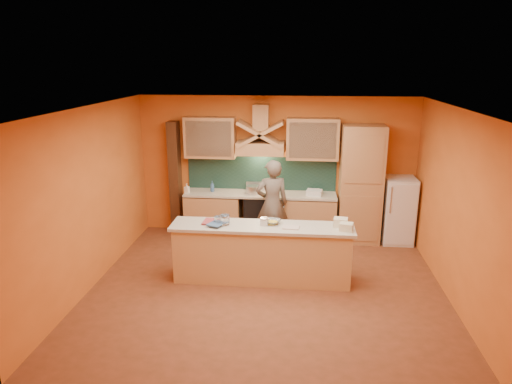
# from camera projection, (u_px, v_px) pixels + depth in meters

# --- Properties ---
(floor) EXTENTS (5.50, 5.00, 0.01)m
(floor) POSITION_uv_depth(u_px,v_px,m) (267.00, 289.00, 7.17)
(floor) COLOR brown
(floor) RESTS_ON ground
(ceiling) EXTENTS (5.50, 5.00, 0.01)m
(ceiling) POSITION_uv_depth(u_px,v_px,m) (268.00, 109.00, 6.39)
(ceiling) COLOR white
(ceiling) RESTS_ON wall_back
(wall_back) EXTENTS (5.50, 0.02, 2.80)m
(wall_back) POSITION_uv_depth(u_px,v_px,m) (276.00, 167.00, 9.17)
(wall_back) COLOR orange
(wall_back) RESTS_ON floor
(wall_front) EXTENTS (5.50, 0.02, 2.80)m
(wall_front) POSITION_uv_depth(u_px,v_px,m) (248.00, 282.00, 4.39)
(wall_front) COLOR orange
(wall_front) RESTS_ON floor
(wall_left) EXTENTS (0.02, 5.00, 2.80)m
(wall_left) POSITION_uv_depth(u_px,v_px,m) (90.00, 199.00, 7.04)
(wall_left) COLOR orange
(wall_left) RESTS_ON floor
(wall_right) EXTENTS (0.02, 5.00, 2.80)m
(wall_right) POSITION_uv_depth(u_px,v_px,m) (458.00, 210.00, 6.52)
(wall_right) COLOR orange
(wall_right) RESTS_ON floor
(base_cabinet_left) EXTENTS (1.10, 0.60, 0.86)m
(base_cabinet_left) POSITION_uv_depth(u_px,v_px,m) (214.00, 215.00, 9.27)
(base_cabinet_left) COLOR tan
(base_cabinet_left) RESTS_ON floor
(base_cabinet_right) EXTENTS (1.10, 0.60, 0.86)m
(base_cabinet_right) POSITION_uv_depth(u_px,v_px,m) (307.00, 218.00, 9.09)
(base_cabinet_right) COLOR tan
(base_cabinet_right) RESTS_ON floor
(counter_top) EXTENTS (3.00, 0.62, 0.04)m
(counter_top) POSITION_uv_depth(u_px,v_px,m) (260.00, 194.00, 9.05)
(counter_top) COLOR beige
(counter_top) RESTS_ON base_cabinet_left
(stove) EXTENTS (0.60, 0.58, 0.90)m
(stove) POSITION_uv_depth(u_px,v_px,m) (260.00, 215.00, 9.18)
(stove) COLOR black
(stove) RESTS_ON floor
(backsplash) EXTENTS (3.00, 0.03, 0.70)m
(backsplash) POSITION_uv_depth(u_px,v_px,m) (261.00, 174.00, 9.23)
(backsplash) COLOR #17332D
(backsplash) RESTS_ON wall_back
(range_hood) EXTENTS (0.92, 0.50, 0.24)m
(range_hood) POSITION_uv_depth(u_px,v_px,m) (260.00, 148.00, 8.84)
(range_hood) COLOR tan
(range_hood) RESTS_ON wall_back
(hood_chimney) EXTENTS (0.30, 0.30, 0.50)m
(hood_chimney) POSITION_uv_depth(u_px,v_px,m) (261.00, 117.00, 8.78)
(hood_chimney) COLOR tan
(hood_chimney) RESTS_ON wall_back
(upper_cabinet_left) EXTENTS (1.00, 0.35, 0.80)m
(upper_cabinet_left) POSITION_uv_depth(u_px,v_px,m) (210.00, 137.00, 8.96)
(upper_cabinet_left) COLOR tan
(upper_cabinet_left) RESTS_ON wall_back
(upper_cabinet_right) EXTENTS (1.00, 0.35, 0.80)m
(upper_cabinet_right) POSITION_uv_depth(u_px,v_px,m) (312.00, 139.00, 8.77)
(upper_cabinet_right) COLOR tan
(upper_cabinet_right) RESTS_ON wall_back
(pantry_column) EXTENTS (0.80, 0.60, 2.30)m
(pantry_column) POSITION_uv_depth(u_px,v_px,m) (361.00, 184.00, 8.80)
(pantry_column) COLOR tan
(pantry_column) RESTS_ON floor
(fridge) EXTENTS (0.58, 0.60, 1.30)m
(fridge) POSITION_uv_depth(u_px,v_px,m) (398.00, 210.00, 8.87)
(fridge) COLOR white
(fridge) RESTS_ON floor
(trim_column_left) EXTENTS (0.20, 0.30, 2.30)m
(trim_column_left) POSITION_uv_depth(u_px,v_px,m) (175.00, 178.00, 9.29)
(trim_column_left) COLOR #472816
(trim_column_left) RESTS_ON floor
(island_body) EXTENTS (2.80, 0.55, 0.88)m
(island_body) POSITION_uv_depth(u_px,v_px,m) (262.00, 255.00, 7.34)
(island_body) COLOR #E2B274
(island_body) RESTS_ON floor
(island_top) EXTENTS (2.90, 0.62, 0.05)m
(island_top) POSITION_uv_depth(u_px,v_px,m) (262.00, 227.00, 7.21)
(island_top) COLOR beige
(island_top) RESTS_ON island_body
(person) EXTENTS (0.71, 0.56, 1.70)m
(person) POSITION_uv_depth(u_px,v_px,m) (272.00, 204.00, 8.59)
(person) COLOR #70665B
(person) RESTS_ON floor
(pot_large) EXTENTS (0.29, 0.29, 0.16)m
(pot_large) POSITION_uv_depth(u_px,v_px,m) (252.00, 191.00, 9.01)
(pot_large) COLOR silver
(pot_large) RESTS_ON stove
(pot_small) EXTENTS (0.22, 0.22, 0.16)m
(pot_small) POSITION_uv_depth(u_px,v_px,m) (273.00, 190.00, 9.06)
(pot_small) COLOR #B9BAC1
(pot_small) RESTS_ON stove
(soap_bottle_a) EXTENTS (0.10, 0.10, 0.19)m
(soap_bottle_a) POSITION_uv_depth(u_px,v_px,m) (187.00, 188.00, 9.04)
(soap_bottle_a) COLOR white
(soap_bottle_a) RESTS_ON counter_top
(soap_bottle_b) EXTENTS (0.10, 0.10, 0.22)m
(soap_bottle_b) POSITION_uv_depth(u_px,v_px,m) (212.00, 186.00, 9.12)
(soap_bottle_b) COLOR #355C93
(soap_bottle_b) RESTS_ON counter_top
(bowl_back) EXTENTS (0.28, 0.28, 0.08)m
(bowl_back) POSITION_uv_depth(u_px,v_px,m) (316.00, 192.00, 8.98)
(bowl_back) COLOR white
(bowl_back) RESTS_ON counter_top
(dish_rack) EXTENTS (0.33, 0.28, 0.10)m
(dish_rack) POSITION_uv_depth(u_px,v_px,m) (314.00, 193.00, 8.90)
(dish_rack) COLOR white
(dish_rack) RESTS_ON counter_top
(book_lower) EXTENTS (0.24, 0.31, 0.03)m
(book_lower) POSITION_uv_depth(u_px,v_px,m) (203.00, 221.00, 7.35)
(book_lower) COLOR #A63B3E
(book_lower) RESTS_ON island_top
(book_upper) EXTENTS (0.33, 0.37, 0.02)m
(book_upper) POSITION_uv_depth(u_px,v_px,m) (211.00, 222.00, 7.25)
(book_upper) COLOR #3F5F8A
(book_upper) RESTS_ON island_top
(jar_large) EXTENTS (0.18, 0.18, 0.16)m
(jar_large) POSITION_uv_depth(u_px,v_px,m) (225.00, 220.00, 7.21)
(jar_large) COLOR white
(jar_large) RESTS_ON island_top
(jar_small) EXTENTS (0.17, 0.17, 0.13)m
(jar_small) POSITION_uv_depth(u_px,v_px,m) (218.00, 220.00, 7.24)
(jar_small) COLOR white
(jar_small) RESTS_ON island_top
(kitchen_scale) EXTENTS (0.13, 0.13, 0.10)m
(kitchen_scale) POSITION_uv_depth(u_px,v_px,m) (264.00, 222.00, 7.22)
(kitchen_scale) COLOR silver
(kitchen_scale) RESTS_ON island_top
(mixing_bowl) EXTENTS (0.34, 0.34, 0.07)m
(mixing_bowl) POSITION_uv_depth(u_px,v_px,m) (272.00, 222.00, 7.27)
(mixing_bowl) COLOR white
(mixing_bowl) RESTS_ON island_top
(cloth) EXTENTS (0.27, 0.21, 0.02)m
(cloth) POSITION_uv_depth(u_px,v_px,m) (291.00, 227.00, 7.10)
(cloth) COLOR #C9ABA5
(cloth) RESTS_ON island_top
(grocery_bag_a) EXTENTS (0.24, 0.20, 0.14)m
(grocery_bag_a) POSITION_uv_depth(u_px,v_px,m) (341.00, 222.00, 7.13)
(grocery_bag_a) COLOR beige
(grocery_bag_a) RESTS_ON island_top
(grocery_bag_b) EXTENTS (0.23, 0.20, 0.12)m
(grocery_bag_b) POSITION_uv_depth(u_px,v_px,m) (346.00, 227.00, 6.97)
(grocery_bag_b) COLOR beige
(grocery_bag_b) RESTS_ON island_top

